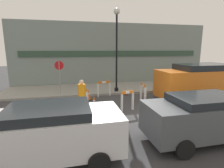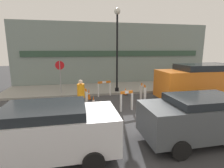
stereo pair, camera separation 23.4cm
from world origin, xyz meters
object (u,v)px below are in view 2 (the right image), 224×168
(streetlamp_post, at_px, (117,40))
(person_pedestrian, at_px, (186,72))
(person_worker, at_px, (81,96))
(stop_sign, at_px, (60,72))
(parked_car_0, at_px, (46,129))
(work_van, at_px, (201,81))
(parked_car_1, at_px, (202,116))

(streetlamp_post, xyz_separation_m, person_pedestrian, (7.23, 2.43, -2.81))
(streetlamp_post, height_order, person_worker, streetlamp_post)
(stop_sign, distance_m, parked_car_0, 7.42)
(parked_car_0, height_order, work_van, work_van)
(streetlamp_post, bearing_deg, person_pedestrian, 18.57)
(person_worker, distance_m, parked_car_1, 5.39)
(streetlamp_post, distance_m, work_van, 6.10)
(streetlamp_post, bearing_deg, stop_sign, 178.70)
(parked_car_1, height_order, work_van, work_van)
(streetlamp_post, distance_m, parked_car_1, 7.95)
(stop_sign, xyz_separation_m, parked_car_0, (0.18, -7.38, -0.74))
(stop_sign, height_order, person_worker, stop_sign)
(streetlamp_post, relative_size, parked_car_1, 1.39)
(person_pedestrian, height_order, parked_car_0, person_pedestrian)
(work_van, bearing_deg, person_pedestrian, 64.54)
(parked_car_1, relative_size, work_van, 0.77)
(person_pedestrian, xyz_separation_m, work_van, (-2.58, -5.41, 0.23))
(person_worker, relative_size, person_pedestrian, 1.04)
(stop_sign, xyz_separation_m, person_pedestrian, (11.21, 2.34, -0.64))
(parked_car_0, distance_m, work_van, 9.49)
(stop_sign, relative_size, person_pedestrian, 1.37)
(person_worker, bearing_deg, parked_car_1, -81.55)
(person_worker, xyz_separation_m, parked_car_1, (4.01, -3.60, 0.01))
(streetlamp_post, xyz_separation_m, stop_sign, (-3.98, 0.09, -2.17))
(streetlamp_post, relative_size, parked_car_0, 1.40)
(stop_sign, bearing_deg, parked_car_0, 96.13)
(streetlamp_post, relative_size, stop_sign, 2.55)
(person_worker, height_order, parked_car_1, person_worker)
(person_pedestrian, bearing_deg, stop_sign, -3.70)
(work_van, bearing_deg, parked_car_1, -127.78)
(person_pedestrian, relative_size, work_van, 0.31)
(streetlamp_post, distance_m, person_worker, 5.42)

